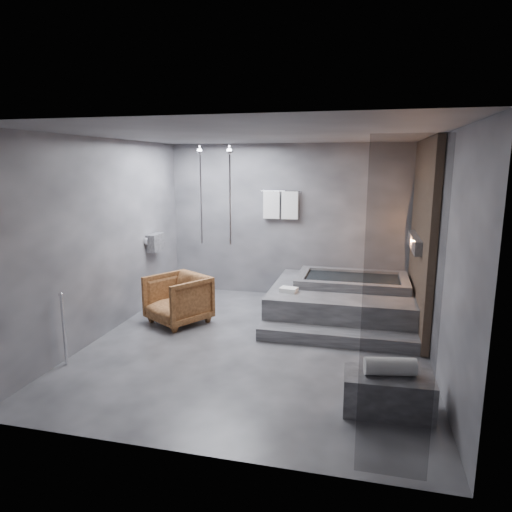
# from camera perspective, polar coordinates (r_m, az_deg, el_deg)

# --- Properties ---
(room) EXTENTS (5.00, 5.04, 2.82)m
(room) POSITION_cam_1_polar(r_m,az_deg,el_deg) (6.13, 4.37, 4.76)
(room) COLOR #303033
(room) RESTS_ON ground
(tub_deck) EXTENTS (2.20, 2.00, 0.50)m
(tub_deck) POSITION_cam_1_polar(r_m,az_deg,el_deg) (7.55, 10.63, -5.61)
(tub_deck) COLOR #363638
(tub_deck) RESTS_ON ground
(tub_step) EXTENTS (2.20, 0.36, 0.18)m
(tub_step) POSITION_cam_1_polar(r_m,az_deg,el_deg) (6.49, 9.98, -9.98)
(tub_step) COLOR #363638
(tub_step) RESTS_ON ground
(concrete_bench) EXTENTS (0.89, 0.51, 0.39)m
(concrete_bench) POSITION_cam_1_polar(r_m,az_deg,el_deg) (4.94, 16.15, -16.14)
(concrete_bench) COLOR #313134
(concrete_bench) RESTS_ON ground
(driftwood_chair) EXTENTS (1.12, 1.13, 0.76)m
(driftwood_chair) POSITION_cam_1_polar(r_m,az_deg,el_deg) (7.21, -9.73, -5.34)
(driftwood_chair) COLOR #432410
(driftwood_chair) RESTS_ON ground
(rolled_towel) EXTENTS (0.52, 0.26, 0.18)m
(rolled_towel) POSITION_cam_1_polar(r_m,az_deg,el_deg) (4.82, 16.42, -13.10)
(rolled_towel) COLOR white
(rolled_towel) RESTS_ON concrete_bench
(deck_towel) EXTENTS (0.29, 0.23, 0.07)m
(deck_towel) POSITION_cam_1_polar(r_m,az_deg,el_deg) (7.06, 4.10, -4.24)
(deck_towel) COLOR white
(deck_towel) RESTS_ON tub_deck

